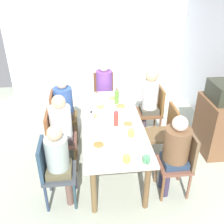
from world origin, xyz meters
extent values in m
plane|color=#99A18F|center=(0.00, 0.00, 0.00)|extent=(6.20, 6.20, 0.00)
cube|color=silver|center=(-2.64, 0.00, 1.30)|extent=(0.12, 4.06, 2.60)
cube|color=#C7B09D|center=(0.00, 0.00, 0.71)|extent=(2.03, 0.84, 0.04)
cylinder|color=brown|center=(-0.92, -0.32, 0.34)|extent=(0.07, 0.07, 0.69)
cylinder|color=brown|center=(0.92, -0.32, 0.34)|extent=(0.07, 0.07, 0.69)
cylinder|color=brown|center=(-0.92, 0.32, 0.34)|extent=(0.07, 0.07, 0.69)
cylinder|color=brown|center=(0.92, 0.32, 0.34)|extent=(0.07, 0.07, 0.69)
cube|color=#363C42|center=(0.68, -0.72, 0.44)|extent=(0.40, 0.40, 0.04)
cylinder|color=#363D48|center=(0.51, -0.89, 0.21)|extent=(0.04, 0.04, 0.43)
cylinder|color=#27354F|center=(0.85, -0.89, 0.21)|extent=(0.04, 0.04, 0.43)
cylinder|color=#343147|center=(0.51, -0.55, 0.21)|extent=(0.04, 0.04, 0.43)
cylinder|color=#283F47|center=(0.85, -0.55, 0.21)|extent=(0.04, 0.04, 0.43)
cube|color=#273D53|center=(0.68, -0.90, 0.68)|extent=(0.38, 0.04, 0.45)
cylinder|color=brown|center=(0.60, -0.62, 0.23)|extent=(0.09, 0.09, 0.45)
cylinder|color=brown|center=(0.76, -0.62, 0.23)|extent=(0.09, 0.09, 0.45)
cube|color=brown|center=(0.68, -0.72, 0.50)|extent=(0.30, 0.30, 0.10)
cylinder|color=#92A19B|center=(0.68, -0.72, 0.75)|extent=(0.27, 0.27, 0.41)
sphere|color=tan|center=(0.68, -0.72, 1.03)|extent=(0.18, 0.18, 0.18)
cube|color=brown|center=(0.00, 0.72, 0.44)|extent=(0.40, 0.40, 0.04)
cylinder|color=brown|center=(0.17, 0.89, 0.21)|extent=(0.04, 0.04, 0.43)
cylinder|color=brown|center=(-0.17, 0.89, 0.21)|extent=(0.04, 0.04, 0.43)
cylinder|color=brown|center=(0.17, 0.55, 0.21)|extent=(0.04, 0.04, 0.43)
cylinder|color=brown|center=(-0.17, 0.55, 0.21)|extent=(0.04, 0.04, 0.43)
cube|color=brown|center=(0.00, 0.90, 0.68)|extent=(0.38, 0.04, 0.45)
cube|color=brown|center=(-0.68, -0.72, 0.44)|extent=(0.40, 0.40, 0.04)
cylinder|color=brown|center=(-0.85, -0.89, 0.21)|extent=(0.04, 0.04, 0.43)
cylinder|color=brown|center=(-0.51, -0.89, 0.21)|extent=(0.04, 0.04, 0.43)
cylinder|color=brown|center=(-0.85, -0.55, 0.21)|extent=(0.04, 0.04, 0.43)
cylinder|color=brown|center=(-0.51, -0.55, 0.21)|extent=(0.04, 0.04, 0.43)
cube|color=brown|center=(-0.68, -0.90, 0.68)|extent=(0.38, 0.04, 0.45)
cylinder|color=brown|center=(-0.76, -0.62, 0.23)|extent=(0.09, 0.09, 0.45)
cylinder|color=#544A42|center=(-0.60, -0.62, 0.23)|extent=(0.09, 0.09, 0.45)
cube|color=brown|center=(-0.68, -0.72, 0.50)|extent=(0.30, 0.30, 0.10)
cylinder|color=#315191|center=(-0.68, -0.72, 0.76)|extent=(0.30, 0.30, 0.43)
sphere|color=beige|center=(-0.68, -0.72, 1.05)|extent=(0.17, 0.17, 0.17)
cube|color=brown|center=(-0.68, 0.72, 0.44)|extent=(0.40, 0.40, 0.04)
cylinder|color=brown|center=(-0.51, 0.89, 0.21)|extent=(0.04, 0.04, 0.43)
cylinder|color=brown|center=(-0.85, 0.89, 0.21)|extent=(0.04, 0.04, 0.43)
cylinder|color=brown|center=(-0.51, 0.55, 0.21)|extent=(0.04, 0.04, 0.43)
cylinder|color=brown|center=(-0.85, 0.55, 0.21)|extent=(0.04, 0.04, 0.43)
cube|color=brown|center=(-0.68, 0.90, 0.68)|extent=(0.38, 0.04, 0.45)
cylinder|color=#473A4A|center=(-0.60, 0.62, 0.23)|extent=(0.09, 0.09, 0.45)
cylinder|color=#43383E|center=(-0.76, 0.62, 0.23)|extent=(0.09, 0.09, 0.45)
cube|color=#464439|center=(-0.68, 0.72, 0.50)|extent=(0.30, 0.30, 0.10)
cylinder|color=silver|center=(-0.68, 0.72, 0.79)|extent=(0.27, 0.27, 0.49)
sphere|color=tan|center=(-0.68, 0.72, 1.13)|extent=(0.21, 0.21, 0.21)
cube|color=brown|center=(0.00, -0.72, 0.44)|extent=(0.40, 0.40, 0.04)
cylinder|color=brown|center=(-0.17, -0.89, 0.21)|extent=(0.04, 0.04, 0.43)
cylinder|color=brown|center=(0.17, -0.89, 0.21)|extent=(0.04, 0.04, 0.43)
cylinder|color=brown|center=(-0.17, -0.55, 0.21)|extent=(0.04, 0.04, 0.43)
cylinder|color=brown|center=(0.17, -0.55, 0.21)|extent=(0.04, 0.04, 0.43)
cube|color=brown|center=(0.00, -0.90, 0.68)|extent=(0.38, 0.04, 0.45)
cylinder|color=#354240|center=(-0.08, -0.62, 0.23)|extent=(0.09, 0.09, 0.45)
cylinder|color=#424741|center=(0.08, -0.62, 0.23)|extent=(0.09, 0.09, 0.45)
cube|color=#42383B|center=(0.00, -0.72, 0.50)|extent=(0.30, 0.30, 0.10)
cylinder|color=silver|center=(0.00, -0.72, 0.77)|extent=(0.30, 0.30, 0.44)
sphere|color=tan|center=(0.00, -0.72, 1.08)|extent=(0.19, 0.19, 0.19)
cube|color=brown|center=(0.68, 0.72, 0.44)|extent=(0.40, 0.40, 0.04)
cylinder|color=brown|center=(0.85, 0.89, 0.21)|extent=(0.04, 0.04, 0.43)
cylinder|color=brown|center=(0.51, 0.89, 0.21)|extent=(0.04, 0.04, 0.43)
cylinder|color=brown|center=(0.85, 0.55, 0.21)|extent=(0.04, 0.04, 0.43)
cylinder|color=brown|center=(0.51, 0.55, 0.21)|extent=(0.04, 0.04, 0.43)
cube|color=brown|center=(0.68, 0.90, 0.68)|extent=(0.38, 0.04, 0.45)
cylinder|color=#352C44|center=(0.76, 0.62, 0.23)|extent=(0.09, 0.09, 0.45)
cylinder|color=#2B3050|center=(0.60, 0.62, 0.23)|extent=(0.09, 0.09, 0.45)
cube|color=#25364D|center=(0.68, 0.72, 0.50)|extent=(0.30, 0.30, 0.10)
cylinder|color=brown|center=(0.68, 0.72, 0.76)|extent=(0.32, 0.32, 0.43)
sphere|color=beige|center=(0.68, 0.72, 1.06)|extent=(0.19, 0.19, 0.19)
cube|color=brown|center=(-1.32, 0.00, 0.44)|extent=(0.40, 0.40, 0.04)
cylinder|color=brown|center=(-1.49, 0.17, 0.21)|extent=(0.04, 0.04, 0.43)
cylinder|color=brown|center=(-1.49, -0.17, 0.21)|extent=(0.04, 0.04, 0.43)
cylinder|color=brown|center=(-1.15, 0.17, 0.21)|extent=(0.04, 0.04, 0.43)
cylinder|color=brown|center=(-1.15, -0.17, 0.21)|extent=(0.04, 0.04, 0.43)
cube|color=brown|center=(-1.50, 0.00, 0.68)|extent=(0.04, 0.38, 0.45)
cylinder|color=brown|center=(-1.22, 0.08, 0.23)|extent=(0.09, 0.09, 0.45)
cylinder|color=brown|center=(-1.22, -0.08, 0.23)|extent=(0.09, 0.09, 0.45)
cube|color=brown|center=(-1.32, 0.00, 0.50)|extent=(0.30, 0.30, 0.10)
cylinder|color=#6E4092|center=(-1.32, 0.00, 0.77)|extent=(0.30, 0.30, 0.45)
sphere|color=beige|center=(-1.32, 0.00, 1.09)|extent=(0.19, 0.19, 0.19)
cylinder|color=silver|center=(-0.41, -0.13, 0.74)|extent=(0.25, 0.25, 0.01)
ellipsoid|color=#7F9A52|center=(-0.41, -0.13, 0.76)|extent=(0.14, 0.14, 0.02)
cylinder|color=silver|center=(0.56, -0.23, 0.74)|extent=(0.24, 0.24, 0.01)
ellipsoid|color=#AB602F|center=(0.56, -0.23, 0.76)|extent=(0.13, 0.13, 0.02)
cylinder|color=white|center=(0.13, 0.21, 0.74)|extent=(0.23, 0.23, 0.01)
ellipsoid|color=#9C6938|center=(0.13, 0.21, 0.76)|extent=(0.13, 0.13, 0.02)
cylinder|color=white|center=(-0.69, 0.10, 0.74)|extent=(0.23, 0.23, 0.01)
ellipsoid|color=olive|center=(-0.69, 0.10, 0.76)|extent=(0.12, 0.12, 0.02)
cylinder|color=beige|center=(-0.14, -0.26, 0.74)|extent=(0.23, 0.23, 0.01)
ellipsoid|color=#819354|center=(-0.14, -0.26, 0.76)|extent=(0.13, 0.13, 0.02)
cylinder|color=beige|center=(-0.29, 0.17, 0.77)|extent=(0.18, 0.18, 0.08)
ellipsoid|color=#B1703C|center=(-0.29, 0.17, 0.81)|extent=(0.14, 0.14, 0.04)
cylinder|color=white|center=(-0.51, -0.03, 0.77)|extent=(0.08, 0.08, 0.08)
torus|color=white|center=(-0.46, -0.03, 0.77)|extent=(0.05, 0.01, 0.05)
cylinder|color=#DECA54|center=(0.39, 0.20, 0.78)|extent=(0.08, 0.08, 0.10)
torus|color=#EBC74E|center=(0.44, 0.20, 0.78)|extent=(0.05, 0.01, 0.05)
cylinder|color=#4A9260|center=(0.91, 0.29, 0.77)|extent=(0.08, 0.08, 0.08)
torus|color=#4A8367|center=(0.97, 0.29, 0.77)|extent=(0.05, 0.01, 0.05)
cylinder|color=#EEBD49|center=(0.88, 0.07, 0.77)|extent=(0.08, 0.08, 0.07)
torus|color=#ECC94E|center=(0.93, 0.07, 0.77)|extent=(0.05, 0.01, 0.05)
cylinder|color=silver|center=(0.09, -0.29, 0.82)|extent=(0.06, 0.06, 0.19)
cone|color=white|center=(0.09, -0.29, 0.93)|extent=(0.06, 0.06, 0.03)
cylinder|color=black|center=(0.09, -0.29, 0.95)|extent=(0.03, 0.03, 0.01)
cylinder|color=red|center=(0.11, 0.04, 0.83)|extent=(0.07, 0.07, 0.21)
cone|color=red|center=(0.11, 0.04, 0.95)|extent=(0.06, 0.06, 0.03)
cylinder|color=white|center=(0.11, 0.04, 0.97)|extent=(0.03, 0.03, 0.01)
cylinder|color=#548332|center=(-0.54, 0.14, 0.84)|extent=(0.07, 0.07, 0.22)
cone|color=#4E7E39|center=(-0.54, 0.14, 0.96)|extent=(0.06, 0.06, 0.03)
cylinder|color=#C33B2F|center=(-0.54, 0.14, 0.98)|extent=(0.03, 0.03, 0.01)
cylinder|color=silver|center=(-0.55, -0.18, 0.81)|extent=(0.05, 0.05, 0.17)
cone|color=#E3EAC4|center=(-0.55, -0.18, 0.91)|extent=(0.05, 0.05, 0.03)
cylinder|color=red|center=(-0.55, -0.18, 0.93)|extent=(0.03, 0.03, 0.01)
cube|color=brown|center=(-0.13, 1.67, 0.45)|extent=(0.70, 0.44, 0.90)
cube|color=#2B2E22|center=(-0.13, 1.67, 1.04)|extent=(0.48, 0.36, 0.28)
camera|label=1|loc=(3.07, -0.34, 2.63)|focal=40.91mm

